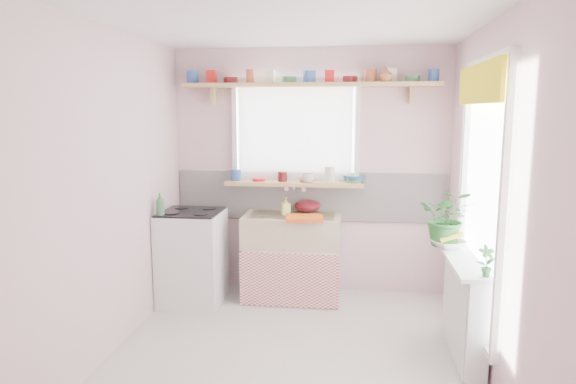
# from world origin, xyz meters

# --- Properties ---
(room) EXTENTS (3.20, 3.20, 3.20)m
(room) POSITION_xyz_m (0.66, 0.86, 1.37)
(room) COLOR beige
(room) RESTS_ON ground
(sink_unit) EXTENTS (0.95, 0.65, 1.11)m
(sink_unit) POSITION_xyz_m (-0.15, 1.29, 0.43)
(sink_unit) COLOR white
(sink_unit) RESTS_ON ground
(cooker) EXTENTS (0.58, 0.58, 0.93)m
(cooker) POSITION_xyz_m (-1.10, 1.05, 0.46)
(cooker) COLOR white
(cooker) RESTS_ON ground
(radiator_ledge) EXTENTS (0.22, 0.95, 0.78)m
(radiator_ledge) POSITION_xyz_m (1.30, 0.20, 0.40)
(radiator_ledge) COLOR white
(radiator_ledge) RESTS_ON ground
(windowsill) EXTENTS (1.40, 0.22, 0.04)m
(windowsill) POSITION_xyz_m (-0.15, 1.48, 1.14)
(windowsill) COLOR tan
(windowsill) RESTS_ON room
(pine_shelf) EXTENTS (2.52, 0.24, 0.04)m
(pine_shelf) POSITION_xyz_m (0.00, 1.47, 2.12)
(pine_shelf) COLOR tan
(pine_shelf) RESTS_ON room
(shelf_crockery) EXTENTS (2.47, 0.11, 0.12)m
(shelf_crockery) POSITION_xyz_m (-0.02, 1.47, 2.19)
(shelf_crockery) COLOR #3359A5
(shelf_crockery) RESTS_ON pine_shelf
(sill_crockery) EXTENTS (1.35, 0.11, 0.12)m
(sill_crockery) POSITION_xyz_m (-0.20, 1.48, 1.21)
(sill_crockery) COLOR #3359A5
(sill_crockery) RESTS_ON windowsill
(dish_tray) EXTENTS (0.38, 0.31, 0.03)m
(dish_tray) POSITION_xyz_m (-0.01, 1.10, 0.87)
(dish_tray) COLOR orange
(dish_tray) RESTS_ON sink_unit
(colander) EXTENTS (0.33, 0.33, 0.12)m
(colander) POSITION_xyz_m (-0.01, 1.50, 0.91)
(colander) COLOR maroon
(colander) RESTS_ON sink_unit
(jade_plant) EXTENTS (0.50, 0.46, 0.47)m
(jade_plant) POSITION_xyz_m (1.21, 0.59, 1.01)
(jade_plant) COLOR #255C25
(jade_plant) RESTS_ON radiator_ledge
(fruit_bowl) EXTENTS (0.35, 0.35, 0.07)m
(fruit_bowl) POSITION_xyz_m (1.21, 0.52, 0.81)
(fruit_bowl) COLOR silver
(fruit_bowl) RESTS_ON radiator_ledge
(herb_pot) EXTENTS (0.13, 0.10, 0.22)m
(herb_pot) POSITION_xyz_m (1.33, -0.20, 0.88)
(herb_pot) COLOR #28662B
(herb_pot) RESTS_ON radiator_ledge
(soap_bottle_sink) EXTENTS (0.10, 0.10, 0.17)m
(soap_bottle_sink) POSITION_xyz_m (-0.22, 1.33, 0.94)
(soap_bottle_sink) COLOR #F0F46C
(soap_bottle_sink) RESTS_ON sink_unit
(sill_cup) EXTENTS (0.15, 0.15, 0.09)m
(sill_cup) POSITION_xyz_m (-0.01, 1.42, 1.21)
(sill_cup) COLOR beige
(sill_cup) RESTS_ON windowsill
(sill_bowl) EXTENTS (0.28, 0.28, 0.07)m
(sill_bowl) POSITION_xyz_m (0.45, 1.54, 1.19)
(sill_bowl) COLOR #305A9E
(sill_bowl) RESTS_ON windowsill
(shelf_vase) EXTENTS (0.14, 0.14, 0.14)m
(shelf_vase) POSITION_xyz_m (0.73, 1.41, 2.21)
(shelf_vase) COLOR #AF6435
(shelf_vase) RESTS_ON pine_shelf
(cooker_bottle) EXTENTS (0.11, 0.11, 0.21)m
(cooker_bottle) POSITION_xyz_m (-1.32, 0.83, 1.02)
(cooker_bottle) COLOR #3E7C48
(cooker_bottle) RESTS_ON cooker
(fruit) EXTENTS (0.20, 0.14, 0.10)m
(fruit) POSITION_xyz_m (1.22, 0.53, 0.87)
(fruit) COLOR orange
(fruit) RESTS_ON fruit_bowl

